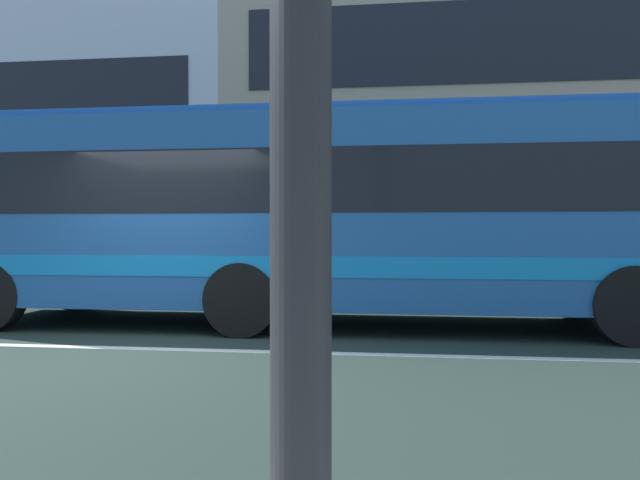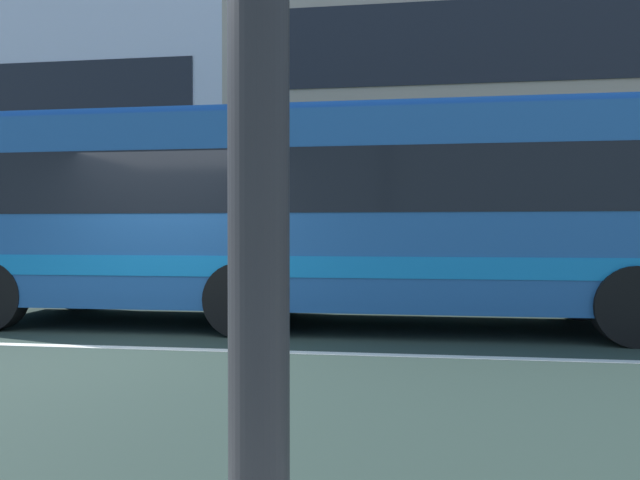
% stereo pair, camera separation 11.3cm
% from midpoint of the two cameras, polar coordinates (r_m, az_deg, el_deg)
% --- Properties ---
extents(ground_plane, '(160.00, 160.00, 0.00)m').
position_cam_midpoint_polar(ground_plane, '(7.54, -17.64, -10.02)').
color(ground_plane, '#24322B').
extents(lane_centre_line, '(60.00, 0.16, 0.01)m').
position_cam_midpoint_polar(lane_centre_line, '(7.54, -17.64, -9.99)').
color(lane_centre_line, silver).
rests_on(lane_centre_line, ground_plane).
extents(hedge_row_far, '(20.61, 1.10, 0.78)m').
position_cam_midpoint_polar(hedge_row_far, '(12.20, 2.15, -4.00)').
color(hedge_row_far, '#264423').
rests_on(hedge_row_far, ground_plane).
extents(apartment_block_right, '(22.90, 8.91, 11.31)m').
position_cam_midpoint_polar(apartment_block_right, '(22.14, 24.31, 11.77)').
color(apartment_block_right, tan).
rests_on(apartment_block_right, ground_plane).
extents(transit_bus, '(10.67, 2.59, 3.15)m').
position_cam_midpoint_polar(transit_bus, '(8.91, -2.12, 2.89)').
color(transit_bus, '#1F508E').
rests_on(transit_bus, ground_plane).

